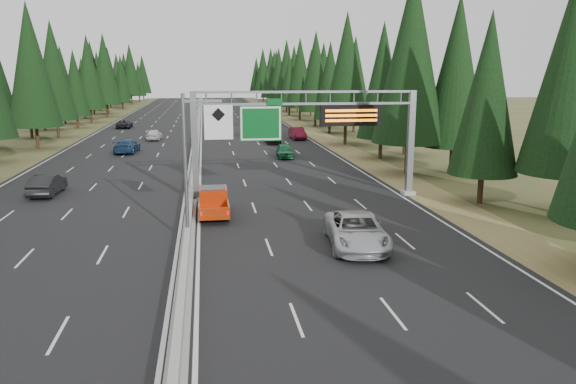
% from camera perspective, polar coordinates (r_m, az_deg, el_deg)
% --- Properties ---
extents(road, '(32.00, 260.00, 0.08)m').
position_cam_1_polar(road, '(85.26, -9.17, 5.73)').
color(road, black).
rests_on(road, ground).
extents(shoulder_right, '(3.60, 260.00, 0.06)m').
position_cam_1_polar(shoulder_right, '(86.88, 2.71, 5.97)').
color(shoulder_right, olive).
rests_on(shoulder_right, ground).
extents(shoulder_left, '(3.60, 260.00, 0.06)m').
position_cam_1_polar(shoulder_left, '(87.32, -20.98, 5.23)').
color(shoulder_left, '#434821').
rests_on(shoulder_left, ground).
extents(median_barrier, '(0.70, 260.00, 0.85)m').
position_cam_1_polar(median_barrier, '(85.22, -9.18, 5.98)').
color(median_barrier, gray).
rests_on(median_barrier, road).
extents(sign_gantry, '(16.75, 0.98, 7.80)m').
position_cam_1_polar(sign_gantry, '(40.60, 2.74, 6.56)').
color(sign_gantry, slate).
rests_on(sign_gantry, road).
extents(hov_sign_pole, '(2.80, 0.50, 8.00)m').
position_cam_1_polar(hov_sign_pole, '(30.06, -9.31, 3.46)').
color(hov_sign_pole, slate).
rests_on(hov_sign_pole, road).
extents(tree_row_right, '(11.67, 245.28, 18.28)m').
position_cam_1_polar(tree_row_right, '(81.84, 6.46, 11.85)').
color(tree_row_right, black).
rests_on(tree_row_right, ground).
extents(tree_row_left, '(11.97, 246.72, 18.47)m').
position_cam_1_polar(tree_row_left, '(80.94, -25.36, 10.87)').
color(tree_row_left, black).
rests_on(tree_row_left, ground).
extents(silver_minivan, '(3.49, 6.51, 1.74)m').
position_cam_1_polar(silver_minivan, '(29.88, 6.96, -3.93)').
color(silver_minivan, '#B2B3B7').
rests_on(silver_minivan, road).
extents(red_pickup, '(1.86, 5.21, 1.70)m').
position_cam_1_polar(red_pickup, '(36.76, -7.58, -0.82)').
color(red_pickup, black).
rests_on(red_pickup, road).
extents(car_ahead_green, '(2.12, 4.58, 1.52)m').
position_cam_1_polar(car_ahead_green, '(61.20, -0.31, 4.23)').
color(car_ahead_green, '#14592E').
rests_on(car_ahead_green, road).
extents(car_ahead_dkred, '(1.89, 5.03, 1.64)m').
position_cam_1_polar(car_ahead_dkred, '(78.49, 0.96, 5.98)').
color(car_ahead_dkred, maroon).
rests_on(car_ahead_dkred, road).
extents(car_ahead_dkgrey, '(1.90, 4.56, 1.32)m').
position_cam_1_polar(car_ahead_dkgrey, '(73.85, -1.58, 5.48)').
color(car_ahead_dkgrey, black).
rests_on(car_ahead_dkgrey, road).
extents(car_ahead_white, '(2.67, 5.00, 1.34)m').
position_cam_1_polar(car_ahead_white, '(127.06, -7.36, 8.11)').
color(car_ahead_white, white).
rests_on(car_ahead_white, road).
extents(car_ahead_far, '(2.28, 4.72, 1.55)m').
position_cam_1_polar(car_ahead_far, '(134.84, -6.41, 8.40)').
color(car_ahead_far, black).
rests_on(car_ahead_far, road).
extents(car_onc_near, '(1.88, 4.89, 1.59)m').
position_cam_1_polar(car_onc_near, '(46.01, -23.26, 0.70)').
color(car_onc_near, black).
rests_on(car_onc_near, road).
extents(car_onc_blue, '(2.68, 5.75, 1.62)m').
position_cam_1_polar(car_onc_blue, '(67.53, -16.05, 4.54)').
color(car_onc_blue, navy).
rests_on(car_onc_blue, road).
extents(car_onc_white, '(2.09, 4.51, 1.50)m').
position_cam_1_polar(car_onc_white, '(79.79, -13.42, 5.71)').
color(car_onc_white, silver).
rests_on(car_onc_white, road).
extents(car_onc_far, '(2.35, 5.01, 1.39)m').
position_cam_1_polar(car_onc_far, '(98.60, -16.29, 6.66)').
color(car_onc_far, black).
rests_on(car_onc_far, road).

